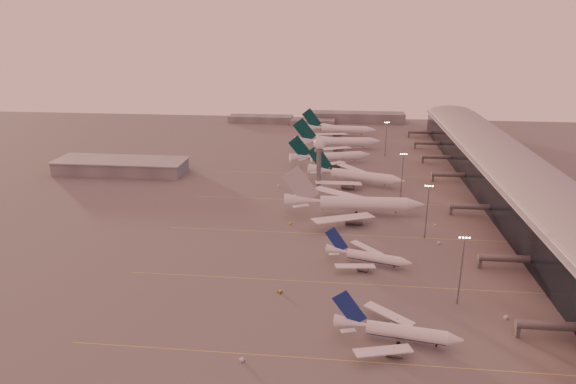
# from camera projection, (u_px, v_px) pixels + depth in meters

# --- Properties ---
(ground) EXTENTS (700.00, 700.00, 0.00)m
(ground) POSITION_uv_depth(u_px,v_px,m) (286.00, 294.00, 178.91)
(ground) COLOR #5C5959
(ground) RESTS_ON ground
(taxiway_markings) EXTENTS (180.00, 185.25, 0.02)m
(taxiway_markings) POSITION_uv_depth(u_px,v_px,m) (367.00, 235.00, 228.70)
(taxiway_markings) COLOR gold
(taxiway_markings) RESTS_ON ground
(terminal) EXTENTS (57.00, 362.00, 23.04)m
(terminal) POSITION_uv_depth(u_px,v_px,m) (514.00, 182.00, 268.50)
(terminal) COLOR black
(terminal) RESTS_ON ground
(hangar) EXTENTS (82.00, 27.00, 8.50)m
(hangar) POSITION_uv_depth(u_px,v_px,m) (121.00, 166.00, 321.86)
(hangar) COLOR slate
(hangar) RESTS_ON ground
(radar_tower) EXTENTS (6.40, 6.40, 31.10)m
(radar_tower) POSITION_uv_depth(u_px,v_px,m) (319.00, 153.00, 285.03)
(radar_tower) COLOR slate
(radar_tower) RESTS_ON ground
(mast_a) EXTENTS (3.60, 0.56, 25.00)m
(mast_a) POSITION_uv_depth(u_px,v_px,m) (461.00, 267.00, 168.68)
(mast_a) COLOR slate
(mast_a) RESTS_ON ground
(mast_b) EXTENTS (3.60, 0.56, 25.00)m
(mast_b) POSITION_uv_depth(u_px,v_px,m) (427.00, 209.00, 220.88)
(mast_b) COLOR slate
(mast_b) RESTS_ON ground
(mast_c) EXTENTS (3.60, 0.56, 25.00)m
(mast_c) POSITION_uv_depth(u_px,v_px,m) (402.00, 173.00, 273.29)
(mast_c) COLOR slate
(mast_c) RESTS_ON ground
(mast_d) EXTENTS (3.60, 0.56, 25.00)m
(mast_d) POSITION_uv_depth(u_px,v_px,m) (386.00, 137.00, 358.41)
(mast_d) COLOR slate
(mast_d) RESTS_ON ground
(distant_horizon) EXTENTS (165.00, 37.50, 9.00)m
(distant_horizon) POSITION_uv_depth(u_px,v_px,m) (327.00, 118.00, 484.21)
(distant_horizon) COLOR slate
(distant_horizon) RESTS_ON ground
(narrowbody_near) EXTENTS (38.36, 30.40, 15.06)m
(narrowbody_near) POSITION_uv_depth(u_px,v_px,m) (397.00, 333.00, 151.22)
(narrowbody_near) COLOR white
(narrowbody_near) RESTS_ON ground
(narrowbody_mid) EXTENTS (33.99, 26.74, 13.61)m
(narrowbody_mid) POSITION_uv_depth(u_px,v_px,m) (368.00, 258.00, 200.12)
(narrowbody_mid) COLOR white
(narrowbody_mid) RESTS_ON ground
(widebody_white) EXTENTS (69.06, 55.26, 24.28)m
(widebody_white) POSITION_uv_depth(u_px,v_px,m) (354.00, 206.00, 251.51)
(widebody_white) COLOR white
(widebody_white) RESTS_ON ground
(greentail_a) EXTENTS (56.88, 45.19, 21.43)m
(greentail_a) POSITION_uv_depth(u_px,v_px,m) (355.00, 178.00, 299.40)
(greentail_a) COLOR white
(greentail_a) RESTS_ON ground
(greentail_b) EXTENTS (54.56, 43.39, 20.46)m
(greentail_b) POSITION_uv_depth(u_px,v_px,m) (331.00, 159.00, 342.02)
(greentail_b) COLOR white
(greentail_b) RESTS_ON ground
(greentail_c) EXTENTS (65.39, 52.53, 23.79)m
(greentail_c) POSITION_uv_depth(u_px,v_px,m) (338.00, 144.00, 381.06)
(greentail_c) COLOR white
(greentail_c) RESTS_ON ground
(greentail_d) EXTENTS (61.82, 49.82, 22.44)m
(greentail_d) POSITION_uv_depth(u_px,v_px,m) (339.00, 131.00, 427.22)
(greentail_d) COLOR white
(greentail_d) RESTS_ON ground
(gsv_truck_a) EXTENTS (5.45, 4.60, 2.15)m
(gsv_truck_a) POSITION_uv_depth(u_px,v_px,m) (243.00, 358.00, 143.13)
(gsv_truck_a) COLOR silver
(gsv_truck_a) RESTS_ON ground
(gsv_catering_a) EXTENTS (5.51, 4.27, 4.14)m
(gsv_catering_a) POSITION_uv_depth(u_px,v_px,m) (507.00, 313.00, 163.23)
(gsv_catering_a) COLOR silver
(gsv_catering_a) RESTS_ON ground
(gsv_tug_mid) EXTENTS (3.54, 3.07, 0.87)m
(gsv_tug_mid) POSITION_uv_depth(u_px,v_px,m) (280.00, 292.00, 179.54)
(gsv_tug_mid) COLOR gold
(gsv_tug_mid) RESTS_ON ground
(gsv_truck_b) EXTENTS (5.88, 3.59, 2.24)m
(gsv_truck_b) POSITION_uv_depth(u_px,v_px,m) (440.00, 242.00, 218.45)
(gsv_truck_b) COLOR silver
(gsv_truck_b) RESTS_ON ground
(gsv_truck_c) EXTENTS (4.74, 5.54, 2.19)m
(gsv_truck_c) POSITION_uv_depth(u_px,v_px,m) (291.00, 222.00, 240.21)
(gsv_truck_c) COLOR gold
(gsv_truck_c) RESTS_ON ground
(gsv_catering_b) EXTENTS (4.69, 2.99, 3.56)m
(gsv_catering_b) POSITION_uv_depth(u_px,v_px,m) (436.00, 223.00, 237.97)
(gsv_catering_b) COLOR silver
(gsv_catering_b) RESTS_ON ground
(gsv_tug_far) EXTENTS (2.45, 3.71, 1.00)m
(gsv_tug_far) POSITION_uv_depth(u_px,v_px,m) (339.00, 207.00, 262.27)
(gsv_tug_far) COLOR silver
(gsv_tug_far) RESTS_ON ground
(gsv_truck_d) EXTENTS (3.60, 5.61, 2.13)m
(gsv_truck_d) POSITION_uv_depth(u_px,v_px,m) (278.00, 185.00, 295.38)
(gsv_truck_d) COLOR silver
(gsv_truck_d) RESTS_ON ground
(gsv_tug_hangar) EXTENTS (3.61, 2.29, 1.00)m
(gsv_tug_hangar) POSITION_uv_depth(u_px,v_px,m) (382.00, 176.00, 315.06)
(gsv_tug_hangar) COLOR gold
(gsv_tug_hangar) RESTS_ON ground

